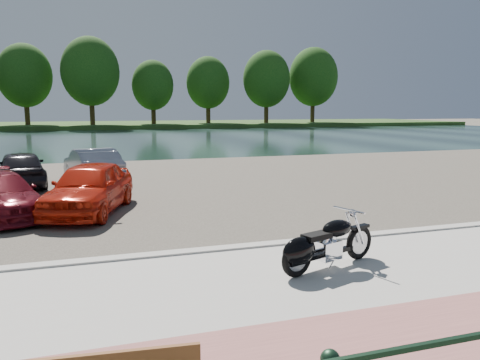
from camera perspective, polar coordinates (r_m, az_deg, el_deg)
name	(u,v)px	position (r m, az deg, el deg)	size (l,w,h in m)	color
ground	(303,282)	(8.49, 7.65, -12.24)	(200.00, 200.00, 0.00)	#595447
promenade	(330,302)	(7.64, 10.97, -14.35)	(60.00, 6.00, 0.10)	#BAB8AF
pink_path	(389,344)	(6.48, 17.69, -18.53)	(60.00, 2.00, 0.01)	#915452
kerb	(263,247)	(10.20, 2.80, -8.10)	(60.00, 0.30, 0.14)	#BAB8AF
parking_lot	(183,184)	(18.71, -6.91, -0.54)	(60.00, 18.00, 0.04)	#433F36
river	(127,139)	(47.36, -13.60, 4.88)	(120.00, 40.00, 0.00)	#1A2F2C
far_bank	(112,125)	(79.26, -15.35, 6.51)	(120.00, 24.00, 0.60)	#244318
far_trees	(142,78)	(73.48, -11.89, 12.09)	(70.25, 10.68, 12.52)	#352713
motorcycle	(321,245)	(8.69, 9.88, -7.87)	(2.26, 1.04, 1.05)	black
car_3	(0,195)	(14.50, -27.22, -1.65)	(1.71, 4.20, 1.22)	maroon
car_4	(89,188)	(14.07, -17.89, -0.88)	(1.73, 4.31, 1.47)	red
car_8	(21,169)	(19.66, -25.12, 1.27)	(1.66, 4.13, 1.41)	black
car_9	(92,166)	(19.48, -17.54, 1.65)	(1.50, 4.31, 1.42)	gray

